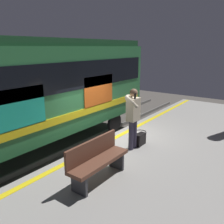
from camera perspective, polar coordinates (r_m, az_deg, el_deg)
name	(u,v)px	position (r m, az deg, el deg)	size (l,w,h in m)	color
ground_plane	(108,161)	(8.22, -0.91, -11.65)	(25.12, 25.12, 0.00)	#4C4742
platform	(172,168)	(7.05, 14.11, -12.85)	(13.98, 4.46, 0.91)	gray
safety_line	(116,138)	(7.68, 0.86, -6.14)	(13.70, 0.16, 0.01)	yellow
track_rail_near	(73,147)	(9.18, -9.28, -8.28)	(18.17, 0.08, 0.16)	slate
track_rail_far	(48,139)	(10.19, -15.02, -6.19)	(18.17, 0.08, 0.16)	slate
train_carriage	(37,86)	(8.50, -17.65, 5.99)	(9.24, 2.84, 3.83)	#2D723F
passenger	(133,114)	(6.60, 5.07, -0.49)	(0.57, 0.55, 1.74)	#383347
handbag	(140,139)	(7.12, 6.77, -6.37)	(0.40, 0.36, 0.42)	black
bench	(97,159)	(5.24, -3.59, -11.09)	(1.60, 0.44, 0.90)	brown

